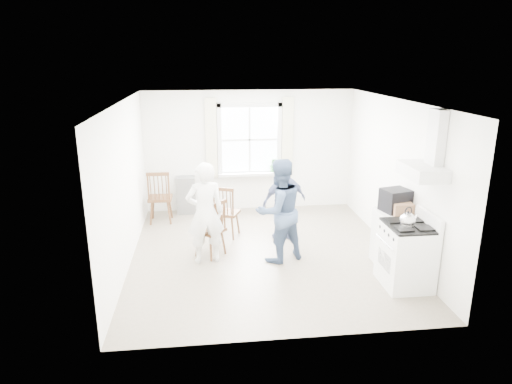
# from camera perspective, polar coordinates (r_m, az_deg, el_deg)

# --- Properties ---
(room_shell) EXTENTS (4.62, 5.12, 2.64)m
(room_shell) POSITION_cam_1_polar(r_m,az_deg,el_deg) (7.52, 1.14, 1.40)
(room_shell) COLOR gray
(room_shell) RESTS_ON ground
(window_assembly) EXTENTS (1.88, 0.24, 1.70)m
(window_assembly) POSITION_cam_1_polar(r_m,az_deg,el_deg) (9.85, -0.79, 6.02)
(window_assembly) COLOR white
(window_assembly) RESTS_ON room_shell
(range_hood) EXTENTS (0.45, 0.76, 0.94)m
(range_hood) POSITION_cam_1_polar(r_m,az_deg,el_deg) (6.73, 20.60, 3.79)
(range_hood) COLOR silver
(range_hood) RESTS_ON room_shell
(shelf_unit) EXTENTS (0.40, 0.30, 0.80)m
(shelf_unit) POSITION_cam_1_polar(r_m,az_deg,el_deg) (9.95, -8.74, -0.38)
(shelf_unit) COLOR slate
(shelf_unit) RESTS_ON ground
(gas_stove) EXTENTS (0.68, 0.76, 1.12)m
(gas_stove) POSITION_cam_1_polar(r_m,az_deg,el_deg) (7.09, 18.27, -7.44)
(gas_stove) COLOR white
(gas_stove) RESTS_ON ground
(kettle) EXTENTS (0.22, 0.22, 0.31)m
(kettle) POSITION_cam_1_polar(r_m,az_deg,el_deg) (6.78, 18.41, -3.40)
(kettle) COLOR silver
(kettle) RESTS_ON gas_stove
(low_cabinet) EXTENTS (0.50, 0.55, 0.90)m
(low_cabinet) POSITION_cam_1_polar(r_m,az_deg,el_deg) (7.72, 16.58, -5.58)
(low_cabinet) COLOR silver
(low_cabinet) RESTS_ON ground
(stereo_stack) EXTENTS (0.48, 0.45, 0.36)m
(stereo_stack) POSITION_cam_1_polar(r_m,az_deg,el_deg) (7.56, 17.03, -1.00)
(stereo_stack) COLOR black
(stereo_stack) RESTS_ON low_cabinet
(cardboard_box) EXTENTS (0.32, 0.24, 0.20)m
(cardboard_box) POSITION_cam_1_polar(r_m,az_deg,el_deg) (7.42, 17.84, -2.06)
(cardboard_box) COLOR #8D6544
(cardboard_box) RESTS_ON low_cabinet
(windsor_chair_a) EXTENTS (0.47, 0.46, 1.10)m
(windsor_chair_a) POSITION_cam_1_polar(r_m,az_deg,el_deg) (9.32, -12.01, 0.03)
(windsor_chair_a) COLOR #4B2C18
(windsor_chair_a) RESTS_ON ground
(windsor_chair_b) EXTENTS (0.55, 0.55, 1.01)m
(windsor_chair_b) POSITION_cam_1_polar(r_m,az_deg,el_deg) (8.42, -3.95, -1.82)
(windsor_chair_b) COLOR #4B2C18
(windsor_chair_b) RESTS_ON ground
(windsor_chair_c) EXTENTS (0.58, 0.58, 1.00)m
(windsor_chair_c) POSITION_cam_1_polar(r_m,az_deg,el_deg) (7.64, -5.19, -3.88)
(windsor_chair_c) COLOR #4B2C18
(windsor_chair_c) RESTS_ON ground
(person_left) EXTENTS (0.70, 0.70, 1.69)m
(person_left) POSITION_cam_1_polar(r_m,az_deg,el_deg) (7.40, -6.37, -2.64)
(person_left) COLOR white
(person_left) RESTS_ON ground
(person_mid) EXTENTS (1.10, 1.10, 1.72)m
(person_mid) POSITION_cam_1_polar(r_m,az_deg,el_deg) (7.42, 2.89, -2.36)
(person_mid) COLOR #405477
(person_mid) RESTS_ON ground
(person_right) EXTENTS (1.09, 1.09, 1.47)m
(person_right) POSITION_cam_1_polar(r_m,az_deg,el_deg) (8.32, 3.56, -1.18)
(person_right) COLOR navy
(person_right) RESTS_ON ground
(potted_plant) EXTENTS (0.22, 0.22, 0.30)m
(potted_plant) POSITION_cam_1_polar(r_m,az_deg,el_deg) (9.93, 2.16, 3.37)
(potted_plant) COLOR #327139
(potted_plant) RESTS_ON window_assembly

